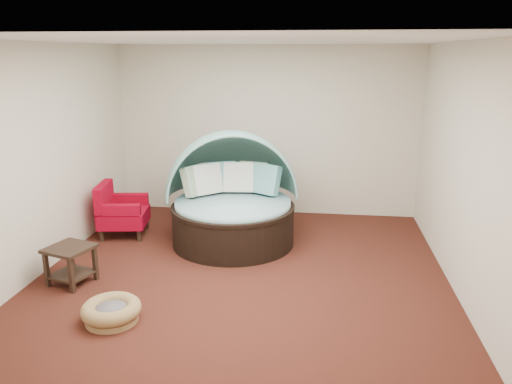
# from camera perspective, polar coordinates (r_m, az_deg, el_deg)

# --- Properties ---
(floor) EXTENTS (5.00, 5.00, 0.00)m
(floor) POSITION_cam_1_polar(r_m,az_deg,el_deg) (6.40, -1.34, -8.98)
(floor) COLOR #421C13
(floor) RESTS_ON ground
(wall_back) EXTENTS (5.00, 0.00, 5.00)m
(wall_back) POSITION_cam_1_polar(r_m,az_deg,el_deg) (8.40, 1.22, 6.94)
(wall_back) COLOR beige
(wall_back) RESTS_ON floor
(wall_front) EXTENTS (5.00, 0.00, 5.00)m
(wall_front) POSITION_cam_1_polar(r_m,az_deg,el_deg) (3.61, -7.59, -5.06)
(wall_front) COLOR beige
(wall_front) RESTS_ON floor
(wall_left) EXTENTS (0.00, 5.00, 5.00)m
(wall_left) POSITION_cam_1_polar(r_m,az_deg,el_deg) (6.80, -22.76, 3.68)
(wall_left) COLOR beige
(wall_left) RESTS_ON floor
(wall_right) EXTENTS (0.00, 5.00, 5.00)m
(wall_right) POSITION_cam_1_polar(r_m,az_deg,el_deg) (6.10, 22.47, 2.45)
(wall_right) COLOR beige
(wall_right) RESTS_ON floor
(ceiling) EXTENTS (5.00, 5.00, 0.00)m
(ceiling) POSITION_cam_1_polar(r_m,az_deg,el_deg) (5.83, -1.52, 16.93)
(ceiling) COLOR white
(ceiling) RESTS_ON wall_back
(canopy_daybed) EXTENTS (2.20, 2.16, 1.61)m
(canopy_daybed) POSITION_cam_1_polar(r_m,az_deg,el_deg) (7.16, -2.75, 0.07)
(canopy_daybed) COLOR black
(canopy_daybed) RESTS_ON floor
(pet_basket) EXTENTS (0.78, 0.78, 0.21)m
(pet_basket) POSITION_cam_1_polar(r_m,az_deg,el_deg) (5.46, -16.19, -12.95)
(pet_basket) COLOR brown
(pet_basket) RESTS_ON floor
(red_armchair) EXTENTS (0.78, 0.78, 0.80)m
(red_armchair) POSITION_cam_1_polar(r_m,az_deg,el_deg) (7.77, -15.28, -2.15)
(red_armchair) COLOR black
(red_armchair) RESTS_ON floor
(side_table) EXTENTS (0.61, 0.61, 0.46)m
(side_table) POSITION_cam_1_polar(r_m,az_deg,el_deg) (6.36, -20.43, -7.27)
(side_table) COLOR black
(side_table) RESTS_ON floor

